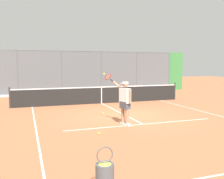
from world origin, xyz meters
TOP-DOWN VIEW (x-y plane):
  - ground_plane at (0.00, 0.00)m, footprint 60.00×60.00m
  - court_line_markings at (0.00, 1.92)m, footprint 7.61×9.72m
  - fence_backdrop at (0.00, -9.41)m, footprint 18.23×1.37m
  - tennis_net at (0.00, -3.66)m, footprint 9.78×0.09m
  - tennis_player at (0.69, 1.53)m, footprint 0.75×1.23m
  - tennis_ball_near_net at (1.92, 2.45)m, footprint 0.07×0.07m
  - tennis_ball_near_baseline at (0.82, -0.66)m, footprint 0.07×0.07m
  - ball_basket at (2.84, 5.96)m, footprint 0.32×0.32m

SIDE VIEW (x-z plane):
  - ground_plane at x=0.00m, z-range 0.00..0.00m
  - court_line_markings at x=0.00m, z-range 0.00..0.01m
  - tennis_ball_near_net at x=1.92m, z-range 0.00..0.07m
  - tennis_ball_near_baseline at x=0.82m, z-range 0.00..0.07m
  - ball_basket at x=2.84m, z-range -0.11..0.71m
  - tennis_net at x=0.00m, z-range -0.04..1.03m
  - tennis_player at x=0.69m, z-range -0.02..1.86m
  - fence_backdrop at x=0.00m, z-range -0.01..3.26m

